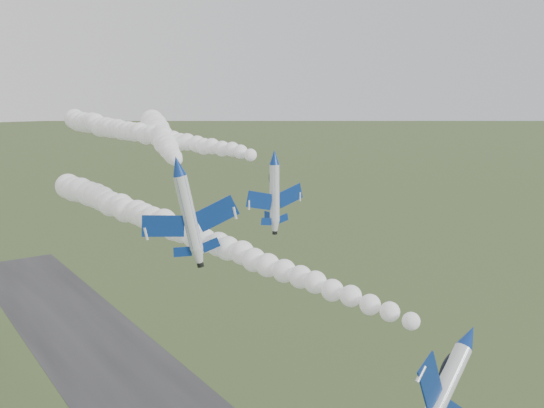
# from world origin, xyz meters

# --- Properties ---
(jet_lead) EXTENTS (7.76, 13.73, 8.78)m
(jet_lead) POSITION_xyz_m (6.53, -11.92, 33.00)
(jet_lead) COLOR silver
(smoke_trail_jet_lead) EXTENTS (20.75, 76.72, 4.54)m
(smoke_trail_jet_lead) POSITION_xyz_m (-0.74, 30.06, 35.31)
(smoke_trail_jet_lead) COLOR white
(jet_pair_left) EXTENTS (11.77, 13.75, 4.02)m
(jet_pair_left) POSITION_xyz_m (-6.01, 21.90, 46.03)
(jet_pair_left) COLOR silver
(smoke_trail_jet_pair_left) EXTENTS (27.74, 56.86, 4.97)m
(smoke_trail_jet_pair_left) POSITION_xyz_m (6.03, 53.39, 46.87)
(smoke_trail_jet_pair_left) COLOR white
(jet_pair_right) EXTENTS (9.90, 11.79, 2.90)m
(jet_pair_right) POSITION_xyz_m (8.78, 22.64, 46.06)
(jet_pair_right) COLOR silver
(smoke_trail_jet_pair_right) EXTENTS (11.28, 69.67, 4.48)m
(smoke_trail_jet_pair_right) POSITION_xyz_m (5.53, 60.28, 47.02)
(smoke_trail_jet_pair_right) COLOR white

